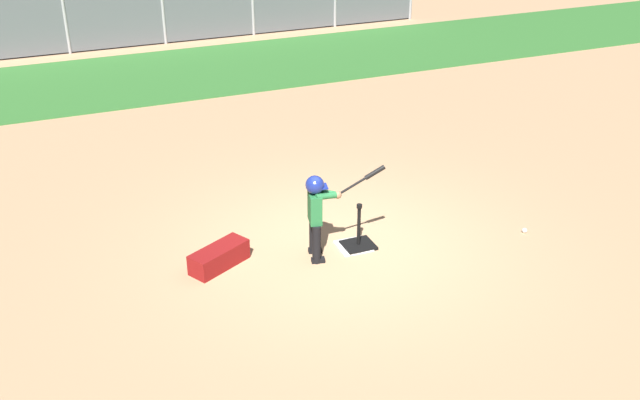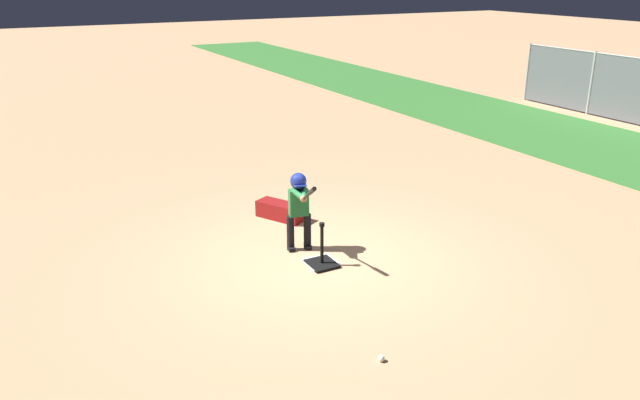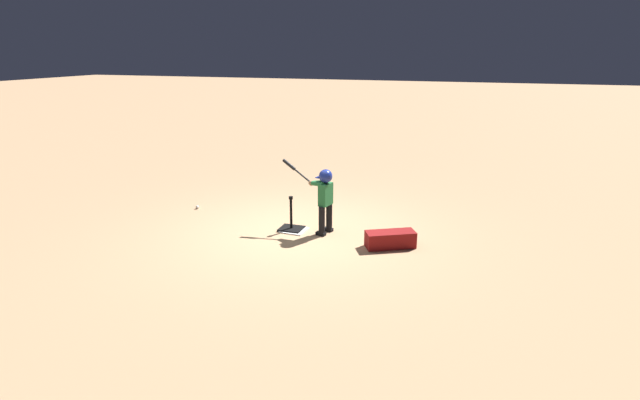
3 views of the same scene
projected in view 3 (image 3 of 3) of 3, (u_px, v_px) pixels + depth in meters
name	position (u px, v px, depth m)	size (l,w,h in m)	color
ground_plane	(298.00, 232.00, 9.24)	(90.00, 90.00, 0.00)	tan
home_plate	(294.00, 230.00, 9.32)	(0.44, 0.44, 0.02)	white
batting_tee	(291.00, 225.00, 9.34)	(0.43, 0.39, 0.66)	black
batter_child	(324.00, 193.00, 8.99)	(1.04, 0.44, 1.30)	black
baseball	(197.00, 207.00, 10.59)	(0.07, 0.07, 0.07)	white
equipment_bag	(390.00, 239.00, 8.52)	(0.84, 0.32, 0.28)	maroon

